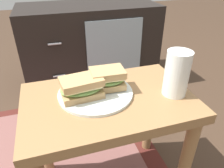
{
  "coord_description": "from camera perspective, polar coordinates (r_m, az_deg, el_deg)",
  "views": [
    {
      "loc": [
        -0.16,
        -0.55,
        0.86
      ],
      "look_at": [
        0.01,
        0.0,
        0.51
      ],
      "focal_mm": 34.05,
      "sensor_mm": 36.0,
      "label": 1
    }
  ],
  "objects": [
    {
      "name": "plate",
      "position": [
        0.72,
        -4.45,
        -2.4
      ],
      "size": [
        0.25,
        0.25,
        0.01
      ],
      "primitive_type": "cylinder",
      "color": "silver",
      "rests_on": "side_table"
    },
    {
      "name": "area_rug",
      "position": [
        1.22,
        -16.1,
        -14.91
      ],
      "size": [
        1.03,
        0.74,
        0.01
      ],
      "color": "#4C1E19",
      "rests_on": "ground"
    },
    {
      "name": "sandwich_back",
      "position": [
        0.72,
        -1.23,
        1.48
      ],
      "size": [
        0.13,
        0.1,
        0.07
      ],
      "color": "tan",
      "rests_on": "plate"
    },
    {
      "name": "side_table",
      "position": [
        0.76,
        -0.88,
        -9.33
      ],
      "size": [
        0.56,
        0.36,
        0.46
      ],
      "color": "olive",
      "rests_on": "ground"
    },
    {
      "name": "sandwich_front",
      "position": [
        0.68,
        -8.12,
        -0.93
      ],
      "size": [
        0.14,
        0.1,
        0.07
      ],
      "color": "tan",
      "rests_on": "plate"
    },
    {
      "name": "beer_glass",
      "position": [
        0.72,
        16.96,
        2.53
      ],
      "size": [
        0.08,
        0.08,
        0.15
      ],
      "color": "silver",
      "rests_on": "side_table"
    },
    {
      "name": "tv_cabinet",
      "position": [
        1.63,
        -5.83,
        10.44
      ],
      "size": [
        0.96,
        0.46,
        0.58
      ],
      "color": "black",
      "rests_on": "ground"
    }
  ]
}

